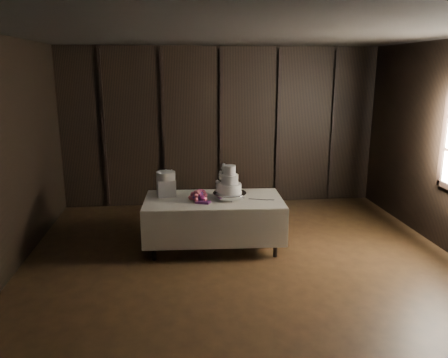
% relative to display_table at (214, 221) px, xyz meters
% --- Properties ---
extents(room, '(6.08, 7.08, 3.08)m').
position_rel_display_table_xyz_m(room, '(0.35, -1.25, 1.08)').
color(room, black).
rests_on(room, ground).
extents(display_table, '(2.04, 1.14, 0.76)m').
position_rel_display_table_xyz_m(display_table, '(0.00, 0.00, 0.00)').
color(display_table, beige).
rests_on(display_table, ground).
extents(cake_stand, '(0.61, 0.61, 0.09)m').
position_rel_display_table_xyz_m(cake_stand, '(0.23, -0.02, 0.39)').
color(cake_stand, silver).
rests_on(cake_stand, display_table).
extents(wedding_cake, '(0.39, 0.33, 0.40)m').
position_rel_display_table_xyz_m(wedding_cake, '(0.20, -0.04, 0.59)').
color(wedding_cake, white).
rests_on(wedding_cake, cake_stand).
extents(bouquet, '(0.44, 0.50, 0.20)m').
position_rel_display_table_xyz_m(bouquet, '(-0.22, -0.08, 0.41)').
color(bouquet, '#C94C5F').
rests_on(bouquet, display_table).
extents(box_pedestal, '(0.29, 0.29, 0.25)m').
position_rel_display_table_xyz_m(box_pedestal, '(-0.68, 0.24, 0.47)').
color(box_pedestal, white).
rests_on(box_pedestal, display_table).
extents(small_cake, '(0.35, 0.35, 0.11)m').
position_rel_display_table_xyz_m(small_cake, '(-0.68, 0.24, 0.65)').
color(small_cake, white).
rests_on(small_cake, box_pedestal).
extents(cake_knife, '(0.36, 0.15, 0.01)m').
position_rel_display_table_xyz_m(cake_knife, '(0.63, -0.13, 0.35)').
color(cake_knife, silver).
rests_on(cake_knife, display_table).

